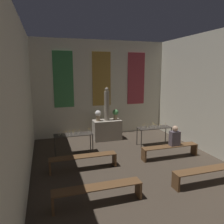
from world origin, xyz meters
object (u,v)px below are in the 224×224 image
object	(u,v)px
altar	(107,130)
candle_rack_right	(154,129)
pew_back_right	(170,149)
pew_third_left	(98,191)
pew_third_right	(208,172)
flower_vase_right	(115,114)
person_seated	(175,137)
pew_back_left	(83,159)
candle_rack_left	(73,136)
statue	(107,105)
flower_vase_left	(98,115)

from	to	relation	value
altar	candle_rack_right	distance (m)	2.23
candle_rack_right	pew_back_right	distance (m)	1.52
pew_third_left	pew_third_right	world-z (taller)	same
flower_vase_right	pew_back_right	world-z (taller)	flower_vase_right
candle_rack_right	flower_vase_right	bearing A→B (deg)	133.78
person_seated	flower_vase_right	bearing A→B (deg)	115.82
flower_vase_right	pew_back_left	distance (m)	3.61
pew_back_left	altar	bearing A→B (deg)	60.25
candle_rack_left	candle_rack_right	distance (m)	3.49
flower_vase_right	pew_back_right	size ratio (longest dim) A/B	0.22
altar	pew_third_right	bearing A→B (deg)	-71.48
candle_rack_right	pew_back_left	distance (m)	3.69
altar	candle_rack_left	world-z (taller)	candle_rack_left
flower_vase_right	person_seated	bearing A→B (deg)	-64.18
candle_rack_left	pew_back_left	bearing A→B (deg)	-85.18
altar	pew_third_left	bearing A→B (deg)	-108.52
candle_rack_left	pew_back_right	distance (m)	3.70
statue	candle_rack_left	world-z (taller)	statue
pew_third_left	pew_back_right	xyz separation A→B (m)	(3.25, 2.01, 0.00)
altar	pew_back_left	distance (m)	3.28
pew_third_left	person_seated	size ratio (longest dim) A/B	2.93
statue	flower_vase_right	bearing A→B (deg)	-0.00
flower_vase_right	person_seated	size ratio (longest dim) A/B	0.65
candle_rack_right	pew_back_left	bearing A→B (deg)	-156.42
flower_vase_right	person_seated	xyz separation A→B (m)	(1.37, -2.84, -0.42)
flower_vase_left	person_seated	size ratio (longest dim) A/B	0.65
statue	flower_vase_right	xyz separation A→B (m)	(0.42, -0.00, -0.44)
altar	person_seated	distance (m)	3.38
statue	candle_rack_left	size ratio (longest dim) A/B	1.04
pew_back_left	pew_back_right	size ratio (longest dim) A/B	1.00
altar	pew_back_left	size ratio (longest dim) A/B	0.59
flower_vase_left	candle_rack_left	xyz separation A→B (m)	(-1.32, -1.37, -0.51)
flower_vase_left	flower_vase_right	size ratio (longest dim) A/B	1.00
statue	flower_vase_left	world-z (taller)	statue
candle_rack_left	pew_back_right	size ratio (longest dim) A/B	0.67
statue	person_seated	xyz separation A→B (m)	(1.80, -2.84, -0.86)
candle_rack_right	pew_back_right	size ratio (longest dim) A/B	0.67
candle_rack_right	pew_back_right	xyz separation A→B (m)	(-0.12, -1.47, -0.36)
candle_rack_right	person_seated	distance (m)	1.47
pew_third_left	pew_third_right	xyz separation A→B (m)	(3.25, 0.00, 0.00)
person_seated	candle_rack_left	bearing A→B (deg)	157.49
statue	pew_third_left	xyz separation A→B (m)	(-1.62, -4.85, -1.31)
altar	flower_vase_right	size ratio (longest dim) A/B	2.66
altar	flower_vase_left	size ratio (longest dim) A/B	2.66
flower_vase_right	candle_rack_right	bearing A→B (deg)	-46.22
flower_vase_right	candle_rack_left	world-z (taller)	flower_vase_right
statue	candle_rack_right	xyz separation A→B (m)	(1.74, -1.37, -0.94)
pew_back_left	person_seated	xyz separation A→B (m)	(3.42, 0.00, 0.45)
statue	flower_vase_left	distance (m)	0.61
altar	pew_back_right	distance (m)	3.28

